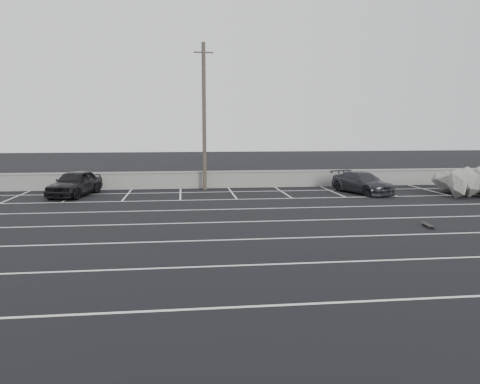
{
  "coord_description": "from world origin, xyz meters",
  "views": [
    {
      "loc": [
        -1.82,
        -15.37,
        3.75
      ],
      "look_at": [
        0.62,
        4.58,
        1.0
      ],
      "focal_mm": 35.0,
      "sensor_mm": 36.0,
      "label": 1
    }
  ],
  "objects": [
    {
      "name": "car_left",
      "position": [
        -7.81,
        11.34,
        0.72
      ],
      "size": [
        2.71,
        4.52,
        1.44
      ],
      "primitive_type": "imported",
      "rotation": [
        0.0,
        0.0,
        -0.25
      ],
      "color": "black",
      "rests_on": "ground"
    },
    {
      "name": "skateboard",
      "position": [
        7.44,
        1.13,
        0.07
      ],
      "size": [
        0.3,
        0.8,
        0.09
      ],
      "rotation": [
        0.0,
        0.0,
        -0.13
      ],
      "color": "black",
      "rests_on": "ground"
    },
    {
      "name": "riprap_pile",
      "position": [
        14.21,
        9.11,
        0.63
      ],
      "size": [
        5.29,
        3.98,
        1.61
      ],
      "color": "gray",
      "rests_on": "ground"
    },
    {
      "name": "stall_lines",
      "position": [
        -0.08,
        4.41,
        0.0
      ],
      "size": [
        36.0,
        20.05,
        0.01
      ],
      "color": "silver",
      "rests_on": "ground"
    },
    {
      "name": "seawall",
      "position": [
        0.0,
        14.0,
        0.55
      ],
      "size": [
        50.0,
        0.45,
        1.06
      ],
      "color": "gray",
      "rests_on": "ground"
    },
    {
      "name": "ground",
      "position": [
        0.0,
        0.0,
        0.0
      ],
      "size": [
        120.0,
        120.0,
        0.0
      ],
      "primitive_type": "plane",
      "color": "black",
      "rests_on": "ground"
    },
    {
      "name": "trash_bin",
      "position": [
        9.34,
        13.6,
        0.49
      ],
      "size": [
        0.71,
        0.71,
        0.97
      ],
      "rotation": [
        0.0,
        0.0,
        0.13
      ],
      "color": "#262528",
      "rests_on": "ground"
    },
    {
      "name": "car_right",
      "position": [
        8.5,
        10.52,
        0.62
      ],
      "size": [
        3.05,
        4.58,
        1.23
      ],
      "primitive_type": "imported",
      "rotation": [
        0.0,
        0.0,
        0.34
      ],
      "color": "#25272C",
      "rests_on": "ground"
    },
    {
      "name": "utility_pole",
      "position": [
        -0.51,
        13.2,
        4.45
      ],
      "size": [
        1.17,
        0.23,
        8.79
      ],
      "color": "#4C4238",
      "rests_on": "ground"
    }
  ]
}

